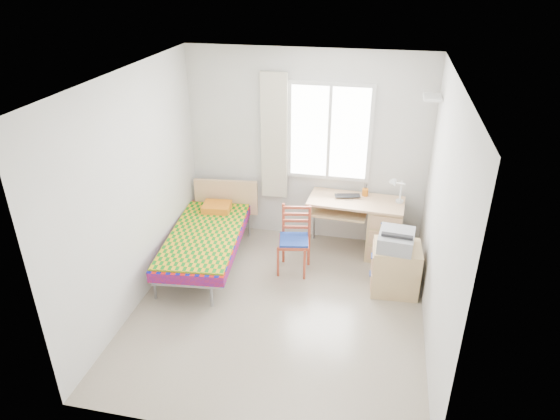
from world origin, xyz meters
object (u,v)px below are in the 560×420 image
at_px(cabinet, 395,268).
at_px(chair, 295,235).
at_px(desk, 379,226).
at_px(printer, 396,240).
at_px(bed, 207,235).

bearing_deg(cabinet, chair, 167.91).
height_order(desk, printer, printer).
relative_size(chair, cabinet, 1.44).
xyz_separation_m(desk, cabinet, (0.22, -0.79, -0.12)).
distance_m(bed, desk, 2.25).
bearing_deg(bed, cabinet, -8.83).
xyz_separation_m(bed, printer, (2.34, -0.14, 0.30)).
distance_m(cabinet, printer, 0.40).
height_order(bed, desk, bed).
distance_m(chair, printer, 1.25).
height_order(desk, chair, chair).
bearing_deg(cabinet, bed, 174.12).
bearing_deg(chair, cabinet, -19.94).
distance_m(desk, chair, 1.18).
relative_size(desk, printer, 2.58).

